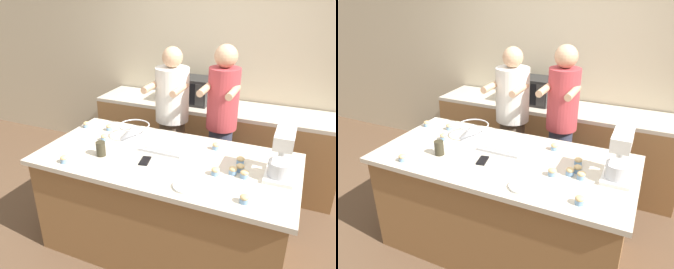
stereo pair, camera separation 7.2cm
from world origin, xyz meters
The scene contains 24 objects.
ground_plane centered at (0.00, 0.00, 0.00)m, with size 16.00×16.00×0.00m, color brown.
back_wall centered at (0.00, 1.71, 1.35)m, with size 10.00×0.06×2.70m.
island_counter centered at (0.00, 0.00, 0.45)m, with size 2.09×1.02×0.90m.
back_counter centered at (0.00, 1.36, 0.46)m, with size 2.80×0.60×0.92m.
person_left centered at (-0.27, 0.78, 0.87)m, with size 0.35×0.51×1.65m.
person_right centered at (0.25, 0.78, 0.91)m, with size 0.32×0.49×1.70m.
stand_mixer centered at (0.88, 0.05, 1.06)m, with size 0.20×0.30×0.36m.
mixing_bowl centered at (-0.41, 0.23, 0.97)m, with size 0.28×0.28×0.13m.
baking_tray centered at (-0.07, 0.13, 0.92)m, with size 0.37×0.24×0.04m.
microwave_oven centered at (-0.29, 1.36, 1.07)m, with size 0.48×0.33×0.30m.
cell_phone centered at (-0.12, -0.13, 0.91)m, with size 0.10×0.15×0.01m.
drinking_glass centered at (-0.50, -0.18, 0.96)m, with size 0.08×0.08×0.12m.
small_plate centered at (0.31, -0.35, 0.91)m, with size 0.18×0.18×0.02m.
cupcake_0 centered at (0.56, -0.04, 0.93)m, with size 0.06×0.06×0.06m.
cupcake_1 centered at (0.65, -0.06, 0.93)m, with size 0.06×0.06×0.06m.
cupcake_2 centered at (-0.72, 0.29, 0.93)m, with size 0.06×0.06×0.06m.
cupcake_3 centered at (0.71, -0.37, 0.93)m, with size 0.06×0.06×0.06m.
cupcake_4 centered at (0.60, 0.02, 0.93)m, with size 0.06×0.06×0.06m.
cupcake_5 centered at (0.34, 0.30, 0.93)m, with size 0.06×0.06×0.06m.
cupcake_6 centered at (-0.69, -0.40, 0.93)m, with size 0.06×0.06×0.06m.
cupcake_7 centered at (0.45, -0.11, 0.93)m, with size 0.06×0.06×0.06m.
cupcake_8 centered at (0.58, 0.13, 0.93)m, with size 0.06×0.06×0.06m.
cupcake_9 centered at (-0.63, 0.07, 0.93)m, with size 0.06×0.06×0.06m.
cupcake_10 centered at (-0.96, 0.26, 0.93)m, with size 0.06×0.06×0.06m.
Camera 2 is at (1.01, -2.11, 2.15)m, focal length 35.00 mm.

